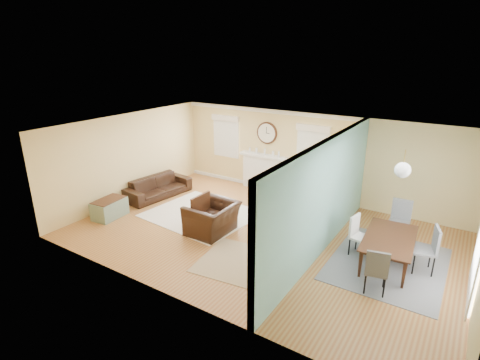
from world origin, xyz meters
name	(u,v)px	position (x,y,z in m)	size (l,w,h in m)	color
floor	(261,235)	(0.00, 0.00, 0.00)	(9.00, 9.00, 0.00)	#945124
wall_back	(311,157)	(0.00, 3.00, 1.30)	(9.00, 0.02, 2.60)	#EAC87F
wall_front	(176,236)	(0.00, -3.00, 1.30)	(9.00, 0.02, 2.60)	#EAC87F
wall_left	(130,157)	(-4.50, 0.00, 1.30)	(0.02, 6.00, 2.60)	#EAC87F
ceiling	(263,131)	(0.00, 0.00, 2.60)	(9.00, 6.00, 0.02)	white
partition	(328,192)	(1.51, 0.28, 1.36)	(0.17, 6.00, 2.60)	#EAC87F
fireplace	(265,172)	(-1.50, 2.88, 0.60)	(1.70, 0.30, 1.17)	white
wall_clock	(267,133)	(-1.50, 2.97, 1.85)	(0.70, 0.07, 0.70)	#492516
window_left	(226,133)	(-3.05, 2.95, 1.66)	(1.05, 0.13, 1.42)	white
window_right	(313,145)	(0.05, 2.95, 1.66)	(1.05, 0.13, 1.42)	white
pendant	(403,170)	(3.00, 0.00, 2.20)	(0.30, 0.30, 0.55)	gold
rug_cream	(202,214)	(-1.99, 0.17, 0.01)	(2.77, 2.40, 0.01)	beige
rug_jute	(246,264)	(0.38, -1.32, 0.01)	(1.96, 1.61, 0.01)	tan
rug_grey	(388,263)	(2.94, 0.32, 0.01)	(2.23, 2.78, 0.01)	slate
sofa	(158,187)	(-3.97, 0.55, 0.31)	(2.10, 0.82, 0.61)	black
eames_chair	(212,218)	(-1.08, -0.53, 0.38)	(1.18, 1.03, 0.77)	black
green_chair	(289,196)	(-0.18, 1.98, 0.32)	(0.69, 0.71, 0.65)	#038249
trunk	(110,208)	(-3.98, -1.30, 0.26)	(0.63, 0.94, 0.52)	gray
credenza	(331,208)	(1.17, 1.62, 0.40)	(0.55, 1.62, 0.80)	brown
tv	(332,184)	(1.16, 1.62, 1.08)	(0.98, 0.13, 0.56)	black
garden_stool	(320,226)	(1.22, 0.75, 0.27)	(0.36, 0.36, 0.53)	white
potted_plant	(321,207)	(1.22, 0.75, 0.76)	(0.41, 0.35, 0.45)	#337F33
dining_table	(389,251)	(2.94, 0.32, 0.31)	(1.76, 0.98, 0.62)	#492516
dining_chair_n	(400,218)	(2.88, 1.47, 0.60)	(0.46, 0.46, 1.01)	slate
dining_chair_s	(377,266)	(2.92, -0.82, 0.54)	(0.49, 0.49, 0.93)	slate
dining_chair_w	(361,233)	(2.31, 0.35, 0.54)	(0.47, 0.47, 0.91)	white
dining_chair_e	(425,245)	(3.56, 0.40, 0.60)	(0.55, 0.55, 1.01)	slate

